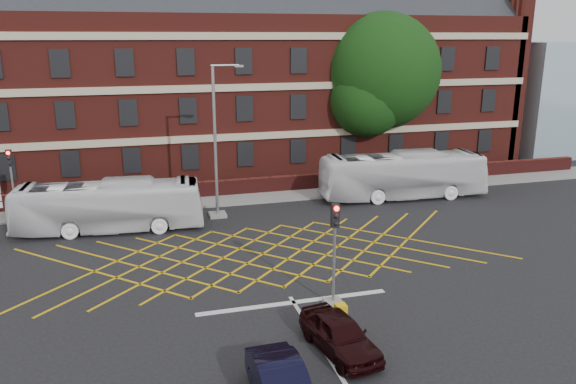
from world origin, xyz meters
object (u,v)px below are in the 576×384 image
object	(u,v)px
bus_left	(109,206)
utility_cabinet	(341,316)
car_maroon	(340,334)
bus_right	(403,175)
deciduous_tree	(381,79)
traffic_light_near	(334,264)
traffic_light_far	(14,192)
street_lamp	(217,166)

from	to	relation	value
bus_left	utility_cabinet	xyz separation A→B (m)	(8.46, -13.69, -0.94)
bus_left	car_maroon	distance (m)	17.11
bus_right	car_maroon	size ratio (longest dim) A/B	2.91
bus_left	bus_right	xyz separation A→B (m)	(18.69, 1.62, 0.13)
car_maroon	deciduous_tree	world-z (taller)	deciduous_tree
traffic_light_near	bus_left	bearing A→B (deg)	126.70
traffic_light_near	car_maroon	bearing A→B (deg)	-106.54
deciduous_tree	traffic_light_far	bearing A→B (deg)	-167.50
traffic_light_near	traffic_light_far	xyz separation A→B (m)	(-14.17, 14.99, 0.00)
utility_cabinet	bus_left	bearing A→B (deg)	121.71
traffic_light_near	utility_cabinet	world-z (taller)	traffic_light_near
bus_left	deciduous_tree	bearing A→B (deg)	-60.87
traffic_light_near	traffic_light_far	distance (m)	20.63
bus_right	car_maroon	distance (m)	20.01
traffic_light_near	traffic_light_far	size ratio (longest dim) A/B	1.00
bus_left	traffic_light_far	xyz separation A→B (m)	(-5.33, 3.13, 0.34)
bus_right	traffic_light_near	size ratio (longest dim) A/B	2.61
bus_left	street_lamp	bearing A→B (deg)	-75.95
bus_right	utility_cabinet	xyz separation A→B (m)	(-10.23, -15.31, -1.07)
utility_cabinet	car_maroon	bearing A→B (deg)	-112.08
car_maroon	street_lamp	bearing A→B (deg)	86.34
bus_left	traffic_light_near	distance (m)	14.80
bus_left	traffic_light_far	distance (m)	6.19
bus_left	deciduous_tree	distance (m)	22.73
street_lamp	utility_cabinet	size ratio (longest dim) A/B	9.31
utility_cabinet	traffic_light_near	bearing A→B (deg)	78.21
traffic_light_near	utility_cabinet	size ratio (longest dim) A/B	4.45
street_lamp	traffic_light_far	bearing A→B (deg)	169.15
bus_right	traffic_light_near	xyz separation A→B (m)	(-9.85, -13.48, 0.21)
traffic_light_far	street_lamp	xyz separation A→B (m)	(11.52, -2.21, 1.32)
deciduous_tree	traffic_light_near	distance (m)	24.16
bus_left	bus_right	bearing A→B (deg)	-79.47
traffic_light_near	traffic_light_far	bearing A→B (deg)	133.39
deciduous_tree	traffic_light_far	xyz separation A→B (m)	(-25.46, -5.64, -5.54)
street_lamp	utility_cabinet	xyz separation A→B (m)	(2.27, -14.61, -2.60)
car_maroon	traffic_light_far	world-z (taller)	traffic_light_far
bus_left	street_lamp	world-z (taller)	street_lamp
deciduous_tree	street_lamp	world-z (taller)	deciduous_tree
traffic_light_far	car_maroon	bearing A→B (deg)	-54.23
bus_left	street_lamp	distance (m)	6.48
traffic_light_far	utility_cabinet	distance (m)	21.79
bus_left	traffic_light_far	world-z (taller)	traffic_light_far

